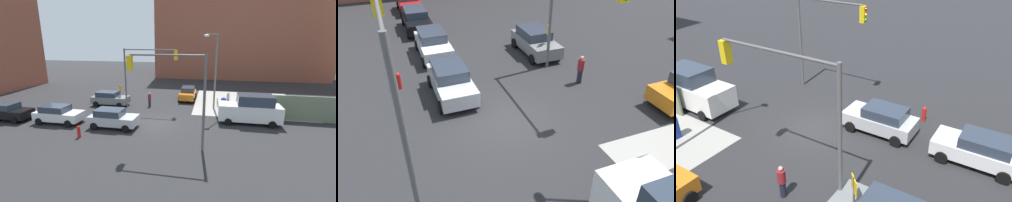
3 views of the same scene
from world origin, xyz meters
The scene contains 20 objects.
ground_plane centered at (0.00, 0.00, 0.00)m, with size 120.00×120.00×0.00m, color #28282B.
sidewalk_corner centered at (9.00, 9.00, 0.01)m, with size 12.00×12.00×0.01m, color #9E9B93.
building_warehouse_north centered at (9.48, 34.00, 9.42)m, with size 32.00×18.00×18.83m.
smokestack centered at (27.15, 30.00, 7.06)m, with size 1.80×1.80×14.12m, color brown.
traffic_signal_nw_corner centered at (-2.20, 4.50, 4.66)m, with size 5.98×0.36×6.50m.
traffic_signal_se_corner centered at (2.48, -4.50, 4.62)m, with size 5.33×0.36×6.50m.
street_lamp_corner centered at (5.04, 5.47, 4.70)m, with size 1.40×2.45×8.00m.
warning_sign_two_way centered at (-5.40, 4.96, 1.64)m, with size 0.48×0.48×2.40m.
mailbox_blue centered at (6.20, 5.00, 0.76)m, with size 0.56×0.64×1.43m.
fire_hydrant centered at (-5.00, -4.20, 0.49)m, with size 0.26×0.26×0.94m.
sedan_gray centered at (-6.63, 4.69, 0.84)m, with size 4.19×2.02×1.62m.
hatchback_black centered at (-13.99, -1.88, 0.84)m, with size 4.50×2.02×1.62m.
hatchback_orange centered at (1.94, 9.03, 0.84)m, with size 2.02×3.88×1.62m.
hatchback_white centered at (-8.66, -1.61, 0.84)m, with size 4.24×2.02×1.62m.
sedan_silver centered at (-3.31, -1.70, 0.84)m, with size 4.11×2.02×1.62m.
van_white_delivery centered at (8.42, 1.80, 1.28)m, with size 5.40×2.32×2.62m.
pedestrian_crossing centered at (-2.00, 5.20, 0.84)m, with size 0.36×0.36×1.62m.
pedestrian_waiting centered at (6.80, 7.40, 0.79)m, with size 0.36×0.36×1.53m.
bicycle_leaning_on_fence centered at (5.60, 7.20, 0.35)m, with size 0.05×1.75×0.97m.
bicycle_at_crosswalk centered at (-6.80, 6.00, 0.35)m, with size 1.75×0.05×0.97m.
Camera 1 is at (4.98, -18.65, 7.23)m, focal length 24.00 mm.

